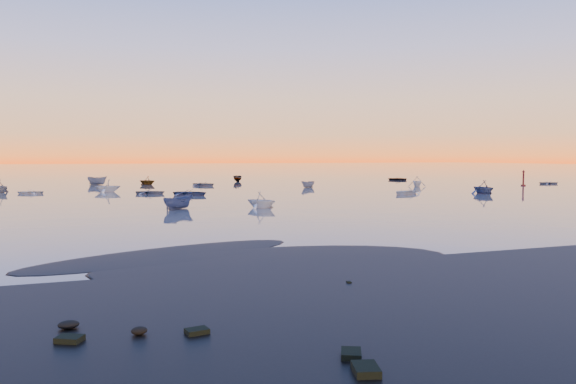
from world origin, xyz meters
name	(u,v)px	position (x,y,z in m)	size (l,w,h in m)	color
ground	(178,179)	(0.00, 100.00, 0.00)	(600.00, 600.00, 0.00)	slate
mud_lobes	(478,245)	(0.00, -1.00, 0.01)	(140.00, 6.00, 0.07)	black
moored_fleet	(231,190)	(0.00, 53.00, 0.00)	(124.00, 58.00, 1.20)	silver
boat_near_left	(191,195)	(-7.46, 44.50, 0.00)	(4.31, 1.80, 1.08)	#37446A
boat_near_center	(178,209)	(-11.95, 26.18, 0.00)	(3.79, 1.60, 1.31)	#37446A
boat_near_right	(483,194)	(29.60, 34.58, 0.00)	(3.85, 1.73, 1.35)	#37446A
channel_marker	(523,179)	(49.60, 48.86, 1.11)	(0.79, 0.79, 2.82)	#490F10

